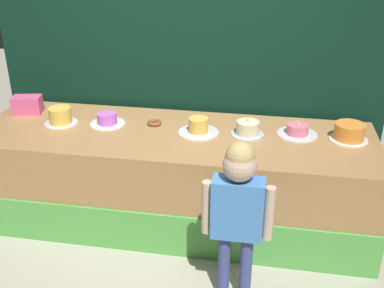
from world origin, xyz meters
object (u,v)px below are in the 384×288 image
Objects in this scene: cake_center_right at (248,129)px; cake_right at (297,131)px; child_figure at (238,203)px; cake_far_left at (60,116)px; donut at (154,123)px; cake_left at (107,120)px; cake_far_right at (349,132)px; pink_box at (27,105)px; cake_center_left at (198,127)px.

cake_center_right is 0.41m from cake_right.
child_figure reaches higher than cake_far_left.
donut is (-0.81, 1.05, 0.06)m from child_figure.
cake_left is at bearing 7.73° from cake_far_left.
cake_center_right is at bearing 1.57° from cake_far_left.
cake_right is at bearing 2.11° from cake_left.
donut is 0.41m from cake_left.
child_figure is at bearing -110.61° from cake_right.
child_figure reaches higher than cake_far_right.
cake_right is at bearing 69.39° from child_figure.
cake_far_left is at bearing -172.27° from cake_left.
child_figure is 4.22× the size of cake_far_left.
child_figure is 4.79× the size of pink_box.
donut is 0.40× the size of cake_far_right.
child_figure is 1.57m from cake_left.
child_figure is 1.04m from cake_center_left.
cake_far_left is 0.95× the size of cake_left.
cake_left is at bearing 176.82° from cake_center_left.
cake_left is 0.99× the size of cake_far_right.
cake_center_left is 0.81m from cake_right.
cake_center_right is (0.40, 0.03, 0.00)m from cake_center_left.
cake_far_left is at bearing -24.75° from pink_box.
cake_center_right is (-0.01, 0.98, 0.10)m from child_figure.
child_figure is 4.42× the size of cake_center_right.
pink_box is 0.92× the size of cake_center_right.
cake_center_left is at bearing -175.12° from cake_center_right.
cake_far_left is (0.40, -0.19, -0.01)m from pink_box.
cake_right is (0.40, 1.05, 0.08)m from child_figure.
cake_right is at bearing -0.02° from donut.
cake_right reaches higher than cake_far_right.
pink_box reaches higher than cake_far_right.
cake_far_left is at bearing -176.76° from cake_right.
cake_left is 1.21m from cake_center_right.
donut is 0.45× the size of cake_center_right.
cake_center_left reaches higher than cake_left.
donut is at bearing 165.45° from cake_center_left.
donut is 0.81m from cake_center_right.
child_figure is at bearing -30.05° from cake_far_left.
cake_center_left is (0.81, -0.04, 0.01)m from cake_left.
cake_center_right is at bearing -4.98° from donut.
child_figure is at bearing -127.97° from cake_far_right.
cake_center_right reaches higher than cake_right.
donut is at bearing 8.45° from cake_left.
cake_center_right is (0.81, -0.07, 0.04)m from donut.
pink_box reaches higher than cake_left.
cake_center_right is 0.89× the size of cake_far_right.
child_figure is 4.00× the size of cake_left.
cake_far_left is 0.84× the size of cake_center_left.
cake_far_left is at bearing -179.53° from cake_center_left.
cake_left is (-0.40, -0.06, 0.02)m from donut.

